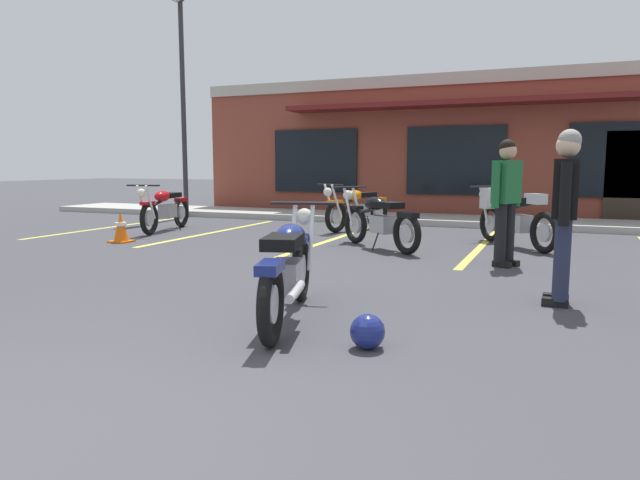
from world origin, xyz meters
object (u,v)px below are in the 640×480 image
(motorcycle_red_sportbike, at_px, (512,214))
(person_in_black_shirt, at_px, (565,207))
(traffic_cone, at_px, (121,227))
(motorcycle_black_cruiser, at_px, (165,208))
(motorcycle_foreground_classic, at_px, (289,267))
(helmet_on_pavement, at_px, (368,332))
(motorcycle_green_cafe_racer, at_px, (357,208))
(motorcycle_orange_scrambler, at_px, (379,220))
(person_in_shorts_foreground, at_px, (506,195))
(parking_lot_lamp_post, at_px, (180,77))

(motorcycle_red_sportbike, distance_m, person_in_black_shirt, 4.16)
(motorcycle_red_sportbike, height_order, traffic_cone, motorcycle_red_sportbike)
(person_in_black_shirt, xyz_separation_m, traffic_cone, (-7.09, 1.93, -0.69))
(motorcycle_black_cruiser, height_order, person_in_black_shirt, person_in_black_shirt)
(motorcycle_foreground_classic, bearing_deg, helmet_on_pavement, -29.50)
(traffic_cone, bearing_deg, helmet_on_pavement, -34.15)
(helmet_on_pavement, relative_size, traffic_cone, 0.49)
(motorcycle_green_cafe_racer, relative_size, motorcycle_orange_scrambler, 1.16)
(motorcycle_green_cafe_racer, bearing_deg, motorcycle_red_sportbike, -22.50)
(person_in_shorts_foreground, bearing_deg, parking_lot_lamp_post, 152.70)
(motorcycle_foreground_classic, xyz_separation_m, parking_lot_lamp_post, (-6.73, 7.76, 3.04))
(motorcycle_red_sportbike, distance_m, person_in_shorts_foreground, 2.08)
(motorcycle_foreground_classic, relative_size, motorcycle_green_cafe_racer, 1.01)
(person_in_black_shirt, bearing_deg, motorcycle_red_sportbike, 100.71)
(motorcycle_black_cruiser, bearing_deg, motorcycle_foreground_classic, -44.24)
(person_in_black_shirt, bearing_deg, motorcycle_orange_scrambler, 132.74)
(helmet_on_pavement, relative_size, parking_lot_lamp_post, 0.05)
(motorcycle_black_cruiser, bearing_deg, motorcycle_green_cafe_racer, 26.39)
(traffic_cone, bearing_deg, parking_lot_lamp_post, 112.78)
(parking_lot_lamp_post, bearing_deg, motorcycle_black_cruiser, -60.96)
(motorcycle_foreground_classic, height_order, helmet_on_pavement, motorcycle_foreground_classic)
(motorcycle_red_sportbike, bearing_deg, helmet_on_pavement, -95.01)
(person_in_shorts_foreground, bearing_deg, helmet_on_pavement, -98.41)
(person_in_shorts_foreground, relative_size, traffic_cone, 3.16)
(motorcycle_orange_scrambler, relative_size, parking_lot_lamp_post, 0.32)
(motorcycle_orange_scrambler, xyz_separation_m, person_in_black_shirt, (2.72, -2.95, 0.49))
(motorcycle_green_cafe_racer, bearing_deg, motorcycle_foreground_classic, -75.76)
(motorcycle_red_sportbike, distance_m, motorcycle_green_cafe_racer, 3.42)
(person_in_shorts_foreground, bearing_deg, motorcycle_foreground_classic, -112.73)
(motorcycle_orange_scrambler, height_order, person_in_shorts_foreground, person_in_shorts_foreground)
(motorcycle_green_cafe_racer, bearing_deg, motorcycle_black_cruiser, -153.61)
(motorcycle_orange_scrambler, xyz_separation_m, parking_lot_lamp_post, (-6.19, 3.31, 3.04))
(motorcycle_black_cruiser, bearing_deg, person_in_shorts_foreground, -13.34)
(motorcycle_black_cruiser, xyz_separation_m, helmet_on_pavement, (6.15, -5.63, -0.33))
(motorcycle_green_cafe_racer, relative_size, parking_lot_lamp_post, 0.37)
(motorcycle_foreground_classic, xyz_separation_m, traffic_cone, (-4.91, 3.43, -0.20))
(motorcycle_green_cafe_racer, height_order, person_in_shorts_foreground, person_in_shorts_foreground)
(motorcycle_green_cafe_racer, bearing_deg, traffic_cone, -132.57)
(motorcycle_green_cafe_racer, xyz_separation_m, traffic_cone, (-3.16, -3.44, -0.20))
(motorcycle_foreground_classic, height_order, motorcycle_red_sportbike, same)
(motorcycle_black_cruiser, xyz_separation_m, parking_lot_lamp_post, (-1.46, 2.64, 3.04))
(person_in_black_shirt, relative_size, helmet_on_pavement, 6.44)
(person_in_black_shirt, bearing_deg, parking_lot_lamp_post, 144.91)
(person_in_black_shirt, relative_size, person_in_shorts_foreground, 1.00)
(motorcycle_foreground_classic, xyz_separation_m, person_in_black_shirt, (2.18, 1.50, 0.49))
(parking_lot_lamp_post, bearing_deg, person_in_black_shirt, -35.09)
(motorcycle_foreground_classic, xyz_separation_m, motorcycle_red_sportbike, (1.41, 5.57, 0.07))
(motorcycle_green_cafe_racer, distance_m, person_in_black_shirt, 6.67)
(motorcycle_foreground_classic, relative_size, person_in_black_shirt, 1.23)
(person_in_black_shirt, relative_size, parking_lot_lamp_post, 0.30)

